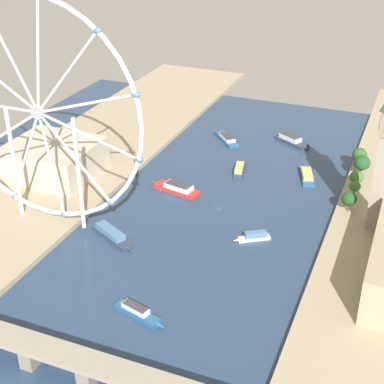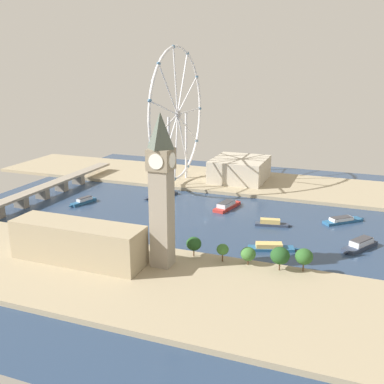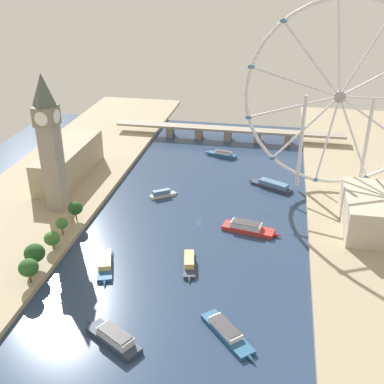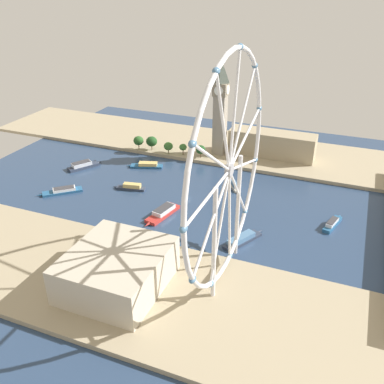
% 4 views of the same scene
% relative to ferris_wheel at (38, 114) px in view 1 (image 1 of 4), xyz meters
% --- Properties ---
extents(ground_plane, '(393.74, 393.74, 0.00)m').
position_rel_ferris_wheel_xyz_m(ground_plane, '(-81.40, -56.33, -67.70)').
color(ground_plane, navy).
extents(riverbank_right, '(90.00, 520.00, 3.00)m').
position_rel_ferris_wheel_xyz_m(riverbank_right, '(30.47, -56.33, -66.20)').
color(riverbank_right, tan).
rests_on(riverbank_right, ground_plane).
extents(tree_row_embankment, '(13.58, 73.38, 13.56)m').
position_rel_ferris_wheel_xyz_m(tree_row_embankment, '(-154.73, -113.49, -56.55)').
color(tree_row_embankment, '#513823').
rests_on(tree_row_embankment, riverbank_left).
extents(ferris_wheel, '(123.76, 3.20, 126.61)m').
position_rel_ferris_wheel_xyz_m(ferris_wheel, '(0.00, 0.00, 0.00)').
color(ferris_wheel, silver).
rests_on(ferris_wheel, riverbank_right).
extents(riverside_hall, '(55.99, 50.69, 21.36)m').
position_rel_ferris_wheel_xyz_m(riverside_hall, '(32.89, -51.73, -54.02)').
color(riverside_hall, '#BCB29E').
rests_on(riverside_hall, riverbank_right).
extents(river_bridge, '(205.74, 12.02, 10.78)m').
position_rel_ferris_wheel_xyz_m(river_bridge, '(-81.40, 94.41, -59.89)').
color(river_bridge, gray).
rests_on(river_bridge, ground_plane).
extents(tour_boat_0, '(28.42, 11.52, 5.28)m').
position_rel_ferris_wheel_xyz_m(tour_boat_0, '(-81.63, 52.78, -65.60)').
color(tour_boat_0, '#235684').
rests_on(tour_boat_0, ground_plane).
extents(tour_boat_1, '(31.07, 21.72, 6.31)m').
position_rel_ferris_wheel_xyz_m(tour_boat_1, '(-99.41, -167.45, -65.13)').
color(tour_boat_1, '#2D384C').
rests_on(tour_boat_1, ground_plane).
extents(tour_boat_2, '(27.86, 30.37, 4.42)m').
position_rel_ferris_wheel_xyz_m(tour_boat_2, '(-51.98, -154.27, -65.94)').
color(tour_boat_2, '#235684').
rests_on(tour_boat_2, ground_plane).
extents(tour_boat_3, '(37.01, 15.36, 5.87)m').
position_rel_ferris_wheel_xyz_m(tour_boat_3, '(-50.09, -63.90, -65.33)').
color(tour_boat_3, '#B22D28').
rests_on(tour_boat_3, ground_plane).
extents(tour_boat_4, '(19.23, 14.20, 4.97)m').
position_rel_ferris_wheel_xyz_m(tour_boat_4, '(-111.93, -28.16, -65.60)').
color(tour_boat_4, beige).
rests_on(tour_boat_4, ground_plane).
extents(tour_boat_5, '(33.73, 20.53, 5.08)m').
position_rel_ferris_wheel_xyz_m(tour_boat_5, '(-38.20, -0.44, -65.52)').
color(tour_boat_5, '#2D384C').
rests_on(tour_boat_5, ground_plane).
extents(tour_boat_6, '(16.52, 33.50, 4.69)m').
position_rel_ferris_wheel_xyz_m(tour_boat_6, '(-122.42, -114.71, -65.80)').
color(tour_boat_6, '#235684').
rests_on(tour_boat_6, ground_plane).
extents(tour_boat_7, '(10.49, 28.15, 5.14)m').
position_rel_ferris_wheel_xyz_m(tour_boat_7, '(-78.17, -106.14, -65.60)').
color(tour_boat_7, '#2D384C').
rests_on(tour_boat_7, ground_plane).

